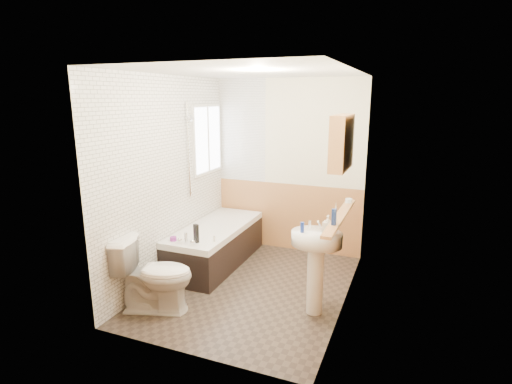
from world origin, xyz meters
TOP-DOWN VIEW (x-y plane):
  - floor at (0.00, 0.00)m, footprint 2.80×2.80m
  - ceiling at (0.00, 0.00)m, footprint 2.80×2.80m
  - wall_back at (0.00, 1.41)m, footprint 2.20×0.02m
  - wall_front at (0.00, -1.41)m, footprint 2.20×0.02m
  - wall_left at (-1.11, 0.00)m, footprint 0.02×2.80m
  - wall_right at (1.11, 0.00)m, footprint 0.02×2.80m
  - wainscot_right at (1.09, 0.00)m, footprint 0.01×2.80m
  - wainscot_front at (0.00, -1.39)m, footprint 2.20×0.01m
  - wainscot_back at (0.00, 1.39)m, footprint 2.20×0.01m
  - tile_cladding_left at (-1.09, 0.00)m, footprint 0.01×2.80m
  - tile_return_back at (-0.73, 1.39)m, footprint 0.75×0.01m
  - window at (-1.06, 0.95)m, footprint 0.03×0.79m
  - bathtub at (-0.73, 0.49)m, footprint 0.70×1.70m
  - shower_riser at (-1.04, 0.40)m, footprint 0.11×0.08m
  - toilet at (-0.76, -0.85)m, footprint 0.92×0.68m
  - sink at (0.84, -0.28)m, footprint 0.53×0.42m
  - pine_shelf at (1.04, -0.12)m, footprint 0.10×1.40m
  - medicine_cabinet at (1.01, -0.10)m, footprint 0.15×0.60m
  - foam_can at (1.04, -0.47)m, footprint 0.05×0.05m
  - green_bottle at (1.04, -0.39)m, footprint 0.05×0.05m
  - black_jar at (1.04, 0.41)m, footprint 0.10×0.10m
  - soap_bottle at (0.95, -0.31)m, footprint 0.11×0.21m
  - clear_bottle at (0.70, -0.34)m, footprint 0.05×0.05m
  - blue_gel at (-0.65, -0.16)m, footprint 0.07×0.06m
  - cream_jar at (-0.94, -0.21)m, footprint 0.11×0.11m
  - orange_bottle at (-0.46, -0.05)m, footprint 0.03×0.03m

SIDE VIEW (x-z plane):
  - floor at x=0.00m, z-range 0.00..0.00m
  - bathtub at x=-0.73m, z-range -0.06..0.62m
  - toilet at x=-0.76m, z-range 0.00..0.80m
  - wainscot_right at x=1.09m, z-range 0.00..1.00m
  - wainscot_front at x=0.00m, z-range 0.00..1.00m
  - wainscot_back at x=0.00m, z-range 0.00..1.00m
  - cream_jar at x=-0.94m, z-range 0.54..0.59m
  - orange_bottle at x=-0.46m, z-range 0.54..0.61m
  - sink at x=0.84m, z-range 0.13..1.15m
  - blue_gel at x=-0.65m, z-range 0.54..0.76m
  - soap_bottle at x=0.95m, z-range 0.90..0.99m
  - clear_bottle at x=0.70m, z-range 0.90..1.01m
  - pine_shelf at x=1.04m, z-range 1.03..1.06m
  - black_jar at x=1.04m, z-range 1.06..1.11m
  - foam_can at x=1.04m, z-range 1.06..1.22m
  - green_bottle at x=1.04m, z-range 1.06..1.27m
  - wall_back at x=0.00m, z-range 0.00..2.50m
  - wall_front at x=0.00m, z-range 0.00..2.50m
  - wall_left at x=-1.11m, z-range 0.00..2.50m
  - wall_right at x=1.11m, z-range 0.00..2.50m
  - tile_cladding_left at x=-1.09m, z-range 0.00..2.50m
  - window at x=-1.06m, z-range 1.15..2.15m
  - shower_riser at x=-1.04m, z-range 1.04..2.29m
  - tile_return_back at x=-0.73m, z-range 1.00..2.50m
  - medicine_cabinet at x=1.01m, z-range 1.53..2.07m
  - ceiling at x=0.00m, z-range 2.50..2.50m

